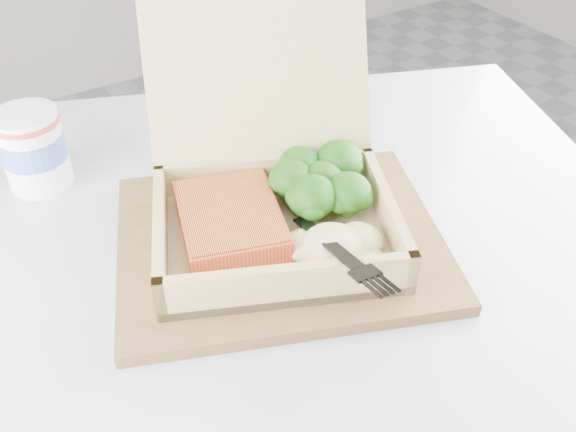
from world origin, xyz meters
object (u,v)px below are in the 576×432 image
serving_tray (280,240)px  takeout_container (269,176)px  cafe_table (277,406)px  paper_cup (33,147)px

serving_tray → takeout_container: 0.07m
cafe_table → paper_cup: paper_cup is taller
paper_cup → cafe_table: bearing=-63.9°
serving_tray → paper_cup: (-0.18, 0.24, 0.04)m
cafe_table → paper_cup: 0.40m
cafe_table → takeout_container: 0.27m
cafe_table → takeout_container: size_ratio=3.19×
serving_tray → cafe_table: bearing=-125.4°
takeout_container → paper_cup: (-0.19, 0.21, -0.02)m
paper_cup → takeout_container: bearing=-47.9°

